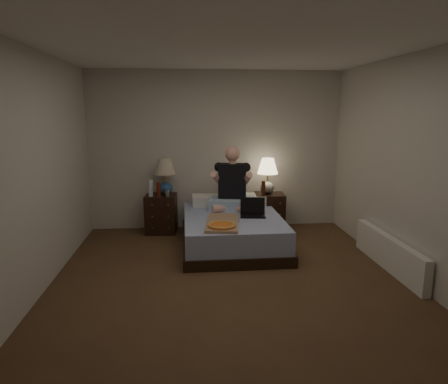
{
  "coord_description": "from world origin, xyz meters",
  "views": [
    {
      "loc": [
        -0.47,
        -4.1,
        1.88
      ],
      "look_at": [
        0.0,
        0.9,
        0.85
      ],
      "focal_mm": 32.0,
      "sensor_mm": 36.0,
      "label": 1
    }
  ],
  "objects": [
    {
      "name": "floor",
      "position": [
        0.0,
        0.0,
        0.0
      ],
      "size": [
        4.0,
        4.5,
        0.0
      ],
      "primitive_type": "cube",
      "color": "brown",
      "rests_on": "ground"
    },
    {
      "name": "ceiling",
      "position": [
        0.0,
        0.0,
        2.5
      ],
      "size": [
        4.0,
        4.5,
        0.0
      ],
      "primitive_type": "cube",
      "rotation": [
        3.14,
        0.0,
        0.0
      ],
      "color": "white",
      "rests_on": "ground"
    },
    {
      "name": "wall_back",
      "position": [
        0.0,
        2.25,
        1.25
      ],
      "size": [
        4.0,
        0.0,
        2.5
      ],
      "primitive_type": "cube",
      "rotation": [
        1.57,
        0.0,
        0.0
      ],
      "color": "beige",
      "rests_on": "ground"
    },
    {
      "name": "wall_front",
      "position": [
        0.0,
        -2.25,
        1.25
      ],
      "size": [
        4.0,
        0.0,
        2.5
      ],
      "primitive_type": "cube",
      "rotation": [
        -1.57,
        0.0,
        0.0
      ],
      "color": "beige",
      "rests_on": "ground"
    },
    {
      "name": "wall_left",
      "position": [
        -2.0,
        0.0,
        1.25
      ],
      "size": [
        0.0,
        4.5,
        2.5
      ],
      "primitive_type": "cube",
      "rotation": [
        1.57,
        0.0,
        1.57
      ],
      "color": "beige",
      "rests_on": "ground"
    },
    {
      "name": "wall_right",
      "position": [
        2.0,
        0.0,
        1.25
      ],
      "size": [
        0.0,
        4.5,
        2.5
      ],
      "primitive_type": "cube",
      "rotation": [
        1.57,
        0.0,
        -1.57
      ],
      "color": "beige",
      "rests_on": "ground"
    },
    {
      "name": "bed",
      "position": [
        0.15,
        1.24,
        0.22
      ],
      "size": [
        1.34,
        1.78,
        0.44
      ],
      "primitive_type": "cube",
      "rotation": [
        0.0,
        0.0,
        0.01
      ],
      "color": "#5B72B7",
      "rests_on": "floor"
    },
    {
      "name": "nightstand_left",
      "position": [
        -0.88,
        1.99,
        0.3
      ],
      "size": [
        0.5,
        0.46,
        0.6
      ],
      "primitive_type": "cube",
      "rotation": [
        0.0,
        0.0,
        -0.1
      ],
      "color": "black",
      "rests_on": "floor"
    },
    {
      "name": "nightstand_right",
      "position": [
        0.82,
        1.94,
        0.3
      ],
      "size": [
        0.48,
        0.44,
        0.59
      ],
      "primitive_type": "cube",
      "rotation": [
        0.0,
        0.0,
        -0.07
      ],
      "color": "black",
      "rests_on": "floor"
    },
    {
      "name": "lamp_left",
      "position": [
        -0.81,
        2.03,
        0.88
      ],
      "size": [
        0.36,
        0.36,
        0.56
      ],
      "primitive_type": null,
      "rotation": [
        0.0,
        0.0,
        0.13
      ],
      "color": "navy",
      "rests_on": "nightstand_left"
    },
    {
      "name": "lamp_right",
      "position": [
        0.78,
        1.96,
        0.87
      ],
      "size": [
        0.34,
        0.34,
        0.56
      ],
      "primitive_type": null,
      "rotation": [
        0.0,
        0.0,
        0.06
      ],
      "color": "#989790",
      "rests_on": "nightstand_right"
    },
    {
      "name": "water_bottle",
      "position": [
        -1.02,
        1.9,
        0.72
      ],
      "size": [
        0.07,
        0.07,
        0.25
      ],
      "primitive_type": "cylinder",
      "color": "white",
      "rests_on": "nightstand_left"
    },
    {
      "name": "soda_can",
      "position": [
        -0.77,
        1.86,
        0.65
      ],
      "size": [
        0.07,
        0.07,
        0.1
      ],
      "primitive_type": "cylinder",
      "color": "#A7A8A3",
      "rests_on": "nightstand_left"
    },
    {
      "name": "beer_bottle_left",
      "position": [
        -0.9,
        1.81,
        0.71
      ],
      "size": [
        0.06,
        0.06,
        0.23
      ],
      "primitive_type": "cylinder",
      "color": "#581B0C",
      "rests_on": "nightstand_left"
    },
    {
      "name": "beer_bottle_right",
      "position": [
        0.69,
        1.81,
        0.71
      ],
      "size": [
        0.06,
        0.06,
        0.23
      ],
      "primitive_type": "cylinder",
      "color": "#501C0B",
      "rests_on": "nightstand_right"
    },
    {
      "name": "person",
      "position": [
        0.19,
        1.62,
        0.91
      ],
      "size": [
        0.74,
        0.63,
        0.93
      ],
      "primitive_type": null,
      "rotation": [
        0.0,
        0.0,
        -0.19
      ],
      "color": "black",
      "rests_on": "bed"
    },
    {
      "name": "laptop",
      "position": [
        0.43,
        1.17,
        0.56
      ],
      "size": [
        0.37,
        0.32,
        0.24
      ],
      "primitive_type": null,
      "rotation": [
        0.0,
        0.0,
        -0.12
      ],
      "color": "black",
      "rests_on": "bed"
    },
    {
      "name": "pizza_box",
      "position": [
        -0.06,
        0.6,
        0.48
      ],
      "size": [
        0.5,
        0.81,
        0.08
      ],
      "primitive_type": null,
      "rotation": [
        0.0,
        0.0,
        -0.14
      ],
      "color": "#A18061",
      "rests_on": "bed"
    },
    {
      "name": "radiator",
      "position": [
        1.93,
        0.24,
        0.2
      ],
      "size": [
        0.1,
        1.6,
        0.4
      ],
      "primitive_type": "cube",
      "color": "white",
      "rests_on": "floor"
    }
  ]
}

